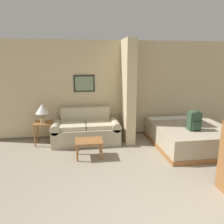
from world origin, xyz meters
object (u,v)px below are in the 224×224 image
object	(u,v)px
couch	(86,130)
bed	(189,135)
backpack	(194,120)
table_lamp	(42,110)
coffee_table	(89,143)

from	to	relation	value
couch	bed	bearing A→B (deg)	-14.02
couch	backpack	world-z (taller)	backpack
table_lamp	backpack	size ratio (longest dim) A/B	1.00
backpack	couch	bearing A→B (deg)	157.62
couch	table_lamp	distance (m)	1.21
couch	table_lamp	xyz separation A→B (m)	(-1.06, 0.02, 0.57)
bed	table_lamp	bearing A→B (deg)	169.67
bed	backpack	world-z (taller)	backpack
couch	bed	world-z (taller)	couch
bed	backpack	xyz separation A→B (m)	(-0.11, -0.37, 0.50)
coffee_table	bed	distance (m)	2.52
backpack	table_lamp	bearing A→B (deg)	163.67
coffee_table	table_lamp	xyz separation A→B (m)	(-1.10, 0.98, 0.55)
couch	coffee_table	world-z (taller)	couch
couch	backpack	bearing A→B (deg)	-22.38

